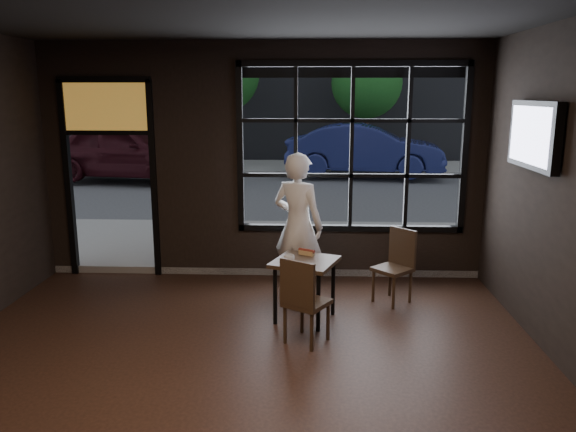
{
  "coord_description": "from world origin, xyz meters",
  "views": [
    {
      "loc": [
        0.66,
        -4.06,
        2.53
      ],
      "look_at": [
        0.4,
        2.2,
        1.15
      ],
      "focal_mm": 35.0,
      "sensor_mm": 36.0,
      "label": 1
    }
  ],
  "objects_px": {
    "cafe_table": "(305,290)",
    "chair_near": "(307,300)",
    "man": "(298,226)",
    "navy_car": "(365,150)"
  },
  "relations": [
    {
      "from": "man",
      "to": "navy_car",
      "type": "relative_size",
      "value": 0.39
    },
    {
      "from": "cafe_table",
      "to": "chair_near",
      "type": "height_order",
      "value": "chair_near"
    },
    {
      "from": "man",
      "to": "navy_car",
      "type": "height_order",
      "value": "man"
    },
    {
      "from": "cafe_table",
      "to": "man",
      "type": "xyz_separation_m",
      "value": [
        -0.1,
        0.77,
        0.56
      ]
    },
    {
      "from": "chair_near",
      "to": "navy_car",
      "type": "height_order",
      "value": "navy_car"
    },
    {
      "from": "chair_near",
      "to": "man",
      "type": "xyz_separation_m",
      "value": [
        -0.12,
        1.36,
        0.45
      ]
    },
    {
      "from": "chair_near",
      "to": "navy_car",
      "type": "relative_size",
      "value": 0.2
    },
    {
      "from": "chair_near",
      "to": "man",
      "type": "height_order",
      "value": "man"
    },
    {
      "from": "cafe_table",
      "to": "man",
      "type": "distance_m",
      "value": 0.96
    },
    {
      "from": "cafe_table",
      "to": "man",
      "type": "height_order",
      "value": "man"
    }
  ]
}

